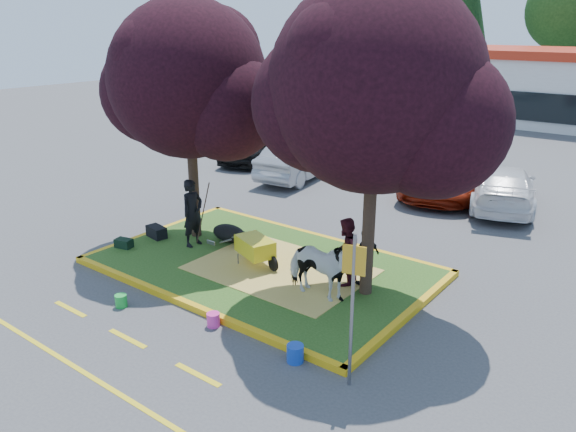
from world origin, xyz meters
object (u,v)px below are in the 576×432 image
Objects in this scene: handler at (193,213)px; car_silver at (301,159)px; cow at (317,268)px; car_black at (255,144)px; calf at (229,233)px; bucket_green at (121,301)px; bucket_blue at (295,353)px; wheelbarrow at (255,247)px; bucket_pink at (213,320)px; sign_post at (353,294)px.

car_silver is at bearing 15.88° from handler.
cow reaches higher than car_black.
calf reaches higher than bucket_green.
handler reaches higher than calf.
bucket_green is (-3.37, -2.75, -0.73)m from cow.
bucket_blue is at bearing 8.36° from bucket_green.
calf is 10.23m from car_black.
handler is 8.20m from car_silver.
cow is at bearing 120.82° from car_silver.
calf is 7.61m from car_silver.
wheelbarrow reaches higher than bucket_green.
wheelbarrow is 6.45× the size of bucket_pink.
car_black reaches higher than bucket_pink.
bucket_green is at bearing -163.98° from bucket_pink.
sign_post is (6.61, -2.63, 0.68)m from handler.
sign_post is 5.77m from bucket_green.
bucket_pink is 2.12m from bucket_blue.
bucket_pink is 0.86× the size of bucket_blue.
bucket_pink is (3.32, -2.64, -0.93)m from handler.
calf is 4.41m from bucket_pink.
bucket_green is (-1.13, -3.27, -0.50)m from wheelbarrow.
handler is 10.57m from car_black.
sign_post is at bearing 6.71° from bucket_green.
handler is 0.40× the size of car_silver.
car_silver reaches higher than wheelbarrow.
cow is 1.56× the size of calf.
bucket_green is 0.06× the size of car_black.
handler is 6.12m from bucket_blue.
car_silver is (-5.46, 10.54, 0.63)m from bucket_pink.
calf is 1.20m from handler.
car_black is at bearing 32.25° from handler.
calf is 3.69× the size of bucket_pink.
calf is at bearing 137.16° from sign_post.
cow is at bearing 7.58° from wheelbarrow.
handler is at bearing -159.38° from wheelbarrow.
calf is at bearing -34.72° from handler.
bucket_blue is 0.07× the size of car_silver.
bucket_blue is at bearing 167.21° from sign_post.
bucket_green is 13.98m from car_black.
bucket_pink is (2.75, -3.44, -0.24)m from calf.
car_black reaches higher than bucket_blue.
sign_post is at bearing -135.70° from cow.
car_silver is (-2.71, 7.11, 0.39)m from calf.
handler reaches higher than bucket_pink.
bucket_blue is at bearing 0.00° from bucket_pink.
handler is at bearing 108.61° from bucket_green.
cow is 0.91× the size of handler.
calf reaches higher than bucket_pink.
sign_post is at bearing -10.21° from wheelbarrow.
bucket_pink is at bearing -43.73° from calf.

